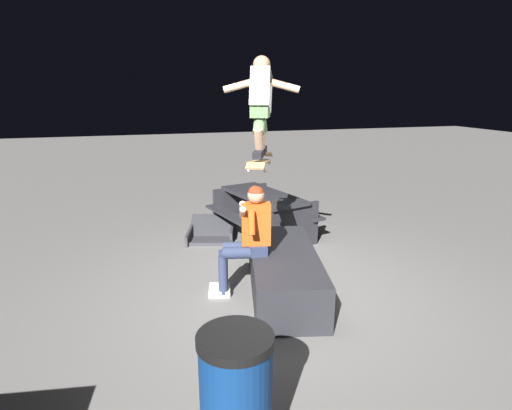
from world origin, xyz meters
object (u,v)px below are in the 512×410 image
object	(u,v)px
skateboard	(260,162)
kicker_ramp	(212,233)
skater_airborne	(261,101)
ledge_box_main	(284,272)
trash_bin	(236,399)
picnic_table_back	(263,208)
person_sitting_on_ledge	(247,234)

from	to	relation	value
skateboard	kicker_ramp	xyz separation A→B (m)	(2.04, 0.24, -1.55)
skateboard	skater_airborne	distance (m)	0.69
ledge_box_main	kicker_ramp	distance (m)	2.31
ledge_box_main	trash_bin	xyz separation A→B (m)	(-2.22, 1.14, 0.22)
skateboard	kicker_ramp	world-z (taller)	skateboard
ledge_box_main	kicker_ramp	world-z (taller)	ledge_box_main
ledge_box_main	picnic_table_back	size ratio (longest dim) A/B	1.01
person_sitting_on_ledge	trash_bin	bearing A→B (deg)	163.24
skater_airborne	picnic_table_back	distance (m)	2.60
picnic_table_back	ledge_box_main	bearing A→B (deg)	170.02
kicker_ramp	trash_bin	bearing A→B (deg)	171.74
person_sitting_on_ledge	skateboard	world-z (taller)	skateboard
kicker_ramp	picnic_table_back	world-z (taller)	picnic_table_back
skater_airborne	picnic_table_back	size ratio (longest dim) A/B	0.56
skater_airborne	kicker_ramp	bearing A→B (deg)	7.63
person_sitting_on_ledge	skater_airborne	size ratio (longest dim) A/B	1.21
skateboard	skater_airborne	bearing A→B (deg)	-23.57
skateboard	kicker_ramp	bearing A→B (deg)	6.81
ledge_box_main	kicker_ramp	size ratio (longest dim) A/B	1.80
person_sitting_on_ledge	picnic_table_back	bearing A→B (deg)	-22.40
ledge_box_main	skateboard	world-z (taller)	skateboard
picnic_table_back	skater_airborne	bearing A→B (deg)	161.89
person_sitting_on_ledge	skater_airborne	distance (m)	1.56
skateboard	kicker_ramp	size ratio (longest dim) A/B	0.91
ledge_box_main	skater_airborne	bearing A→B (deg)	40.89
trash_bin	kicker_ramp	bearing A→B (deg)	-8.26
kicker_ramp	skater_airborne	bearing A→B (deg)	-172.37
ledge_box_main	person_sitting_on_ledge	bearing A→B (deg)	76.63
skater_airborne	trash_bin	size ratio (longest dim) A/B	1.18
skater_airborne	kicker_ramp	distance (m)	3.01
skater_airborne	picnic_table_back	xyz separation A→B (m)	(1.79, -0.58, -1.80)
skater_airborne	kicker_ramp	size ratio (longest dim) A/B	1.00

